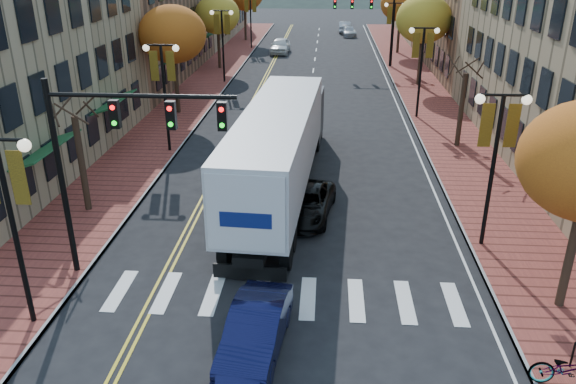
% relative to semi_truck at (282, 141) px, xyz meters
% --- Properties ---
extents(ground, '(200.00, 200.00, 0.00)m').
position_rel_semi_truck_xyz_m(ground, '(0.68, -10.93, -2.53)').
color(ground, black).
rests_on(ground, ground).
extents(sidewalk_left, '(4.00, 85.00, 0.15)m').
position_rel_semi_truck_xyz_m(sidewalk_left, '(-8.32, 21.57, -2.45)').
color(sidewalk_left, brown).
rests_on(sidewalk_left, ground).
extents(sidewalk_right, '(4.00, 85.00, 0.15)m').
position_rel_semi_truck_xyz_m(sidewalk_right, '(9.68, 21.57, -2.45)').
color(sidewalk_right, brown).
rests_on(sidewalk_right, ground).
extents(building_left_mid, '(12.00, 24.00, 11.00)m').
position_rel_semi_truck_xyz_m(building_left_mid, '(-16.32, 25.07, 2.97)').
color(building_left_mid, brown).
rests_on(building_left_mid, ground).
extents(building_right_mid, '(15.00, 24.00, 10.00)m').
position_rel_semi_truck_xyz_m(building_right_mid, '(19.18, 31.07, 2.47)').
color(building_right_mid, brown).
rests_on(building_right_mid, ground).
extents(tree_left_a, '(0.28, 0.28, 4.20)m').
position_rel_semi_truck_xyz_m(tree_left_a, '(-8.32, -2.93, -0.28)').
color(tree_left_a, '#382619').
rests_on(tree_left_a, sidewalk_left).
extents(tree_left_b, '(4.48, 4.48, 7.21)m').
position_rel_semi_truck_xyz_m(tree_left_b, '(-8.32, 13.07, 2.92)').
color(tree_left_b, '#382619').
rests_on(tree_left_b, sidewalk_left).
extents(tree_left_c, '(4.16, 4.16, 6.69)m').
position_rel_semi_truck_xyz_m(tree_left_c, '(-8.32, 29.07, 2.53)').
color(tree_left_c, '#382619').
rests_on(tree_left_c, sidewalk_left).
extents(tree_right_b, '(0.28, 0.28, 4.20)m').
position_rel_semi_truck_xyz_m(tree_right_b, '(9.68, 7.07, -0.28)').
color(tree_right_b, '#382619').
rests_on(tree_right_b, sidewalk_right).
extents(tree_right_c, '(4.48, 4.48, 7.21)m').
position_rel_semi_truck_xyz_m(tree_right_c, '(9.68, 23.07, 2.92)').
color(tree_right_c, '#382619').
rests_on(tree_right_c, sidewalk_right).
extents(tree_right_d, '(4.35, 4.35, 7.00)m').
position_rel_semi_truck_xyz_m(tree_right_d, '(9.68, 39.07, 2.76)').
color(tree_right_d, '#382619').
rests_on(tree_right_d, sidewalk_right).
extents(lamp_left_a, '(1.96, 0.36, 6.05)m').
position_rel_semi_truck_xyz_m(lamp_left_a, '(-6.82, -10.93, 1.77)').
color(lamp_left_a, black).
rests_on(lamp_left_a, ground).
extents(lamp_left_b, '(1.96, 0.36, 6.05)m').
position_rel_semi_truck_xyz_m(lamp_left_b, '(-6.82, 5.07, 1.77)').
color(lamp_left_b, black).
rests_on(lamp_left_b, ground).
extents(lamp_left_c, '(1.96, 0.36, 6.05)m').
position_rel_semi_truck_xyz_m(lamp_left_c, '(-6.82, 23.07, 1.77)').
color(lamp_left_c, black).
rests_on(lamp_left_c, ground).
extents(lamp_left_d, '(1.96, 0.36, 6.05)m').
position_rel_semi_truck_xyz_m(lamp_left_d, '(-6.82, 41.07, 1.77)').
color(lamp_left_d, black).
rests_on(lamp_left_d, ground).
extents(lamp_right_a, '(1.96, 0.36, 6.05)m').
position_rel_semi_truck_xyz_m(lamp_right_a, '(8.18, -4.93, 1.77)').
color(lamp_right_a, black).
rests_on(lamp_right_a, ground).
extents(lamp_right_b, '(1.96, 0.36, 6.05)m').
position_rel_semi_truck_xyz_m(lamp_right_b, '(8.18, 13.07, 1.77)').
color(lamp_right_b, black).
rests_on(lamp_right_b, ground).
extents(lamp_right_c, '(1.96, 0.36, 6.05)m').
position_rel_semi_truck_xyz_m(lamp_right_c, '(8.18, 31.07, 1.77)').
color(lamp_right_c, black).
rests_on(lamp_right_c, ground).
extents(traffic_mast_near, '(6.10, 0.35, 7.00)m').
position_rel_semi_truck_xyz_m(traffic_mast_near, '(-4.79, -7.93, 2.40)').
color(traffic_mast_near, black).
rests_on(traffic_mast_near, ground).
extents(traffic_mast_far, '(6.10, 0.34, 7.00)m').
position_rel_semi_truck_xyz_m(traffic_mast_far, '(6.16, 31.07, 2.40)').
color(traffic_mast_far, black).
rests_on(traffic_mast_far, ground).
extents(semi_truck, '(3.76, 17.43, 4.32)m').
position_rel_semi_truck_xyz_m(semi_truck, '(0.00, 0.00, 0.00)').
color(semi_truck, black).
rests_on(semi_truck, ground).
extents(navy_sedan, '(1.91, 4.40, 1.41)m').
position_rel_semi_truck_xyz_m(navy_sedan, '(0.18, -11.66, -1.82)').
color(navy_sedan, '#0D0F36').
rests_on(navy_sedan, ground).
extents(black_suv, '(2.69, 4.77, 1.26)m').
position_rel_semi_truck_xyz_m(black_suv, '(1.28, -2.71, -1.90)').
color(black_suv, black).
rests_on(black_suv, ground).
extents(car_far_white, '(2.16, 4.91, 1.65)m').
position_rel_semi_truck_xyz_m(car_far_white, '(-3.24, 38.48, -1.70)').
color(car_far_white, silver).
rests_on(car_far_white, ground).
extents(car_far_silver, '(2.03, 4.36, 1.23)m').
position_rel_semi_truck_xyz_m(car_far_silver, '(4.73, 52.26, -1.91)').
color(car_far_silver, '#A0A1A7').
rests_on(car_far_silver, ground).
extents(car_far_oncoming, '(1.57, 4.43, 1.46)m').
position_rel_semi_truck_xyz_m(car_far_oncoming, '(4.24, 55.94, -1.80)').
color(car_far_oncoming, '#B4B3BB').
rests_on(car_far_oncoming, ground).
extents(bicycle, '(2.01, 0.82, 1.03)m').
position_rel_semi_truck_xyz_m(bicycle, '(8.48, -12.65, -1.86)').
color(bicycle, gray).
rests_on(bicycle, sidewalk_right).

